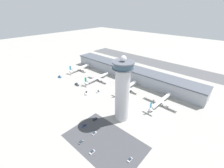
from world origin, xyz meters
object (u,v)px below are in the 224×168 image
object	(u,v)px
service_truck_fuel	(60,77)
car_green_van	(94,133)
airplane_gate_alpha	(80,68)
car_silver_sedan	(95,119)
service_truck_baggage	(86,93)
control_tower	(122,90)
service_truck_water	(99,92)
car_grey_coupe	(81,142)
service_truck_catering	(77,84)
airplane_gate_bravo	(97,78)
car_navy_sedan	(130,160)
car_white_wagon	(84,125)
car_red_hatchback	(92,152)
airplane_gate_charlie	(127,87)
airplane_gate_delta	(160,101)

from	to	relation	value
service_truck_fuel	car_green_van	distance (m)	132.15
airplane_gate_alpha	car_silver_sedan	bearing A→B (deg)	-31.03
service_truck_baggage	control_tower	bearing A→B (deg)	-5.91
service_truck_water	service_truck_fuel	bearing A→B (deg)	-173.31
car_silver_sedan	car_grey_coupe	world-z (taller)	car_grey_coupe
airplane_gate_alpha	service_truck_catering	size ratio (longest dim) A/B	4.65
airplane_gate_bravo	service_truck_water	size ratio (longest dim) A/B	7.24
service_truck_catering	service_truck_fuel	size ratio (longest dim) A/B	1.50
car_navy_sedan	service_truck_catering	bearing A→B (deg)	160.07
service_truck_fuel	service_truck_water	size ratio (longest dim) A/B	0.90
service_truck_catering	service_truck_baggage	distance (m)	29.26
service_truck_catering	car_white_wagon	size ratio (longest dim) A/B	2.05
car_green_van	service_truck_water	bearing A→B (deg)	133.12
airplane_gate_alpha	car_navy_sedan	xyz separation A→B (m)	(162.13, -79.97, -4.05)
service_truck_baggage	car_red_hatchback	distance (m)	86.37
airplane_gate_alpha	car_white_wagon	xyz separation A→B (m)	(110.93, -79.74, -4.08)
car_navy_sedan	car_red_hatchback	world-z (taller)	car_red_hatchback
airplane_gate_alpha	airplane_gate_charlie	distance (m)	100.29
car_green_van	airplane_gate_charlie	bearing A→B (deg)	107.21
service_truck_water	car_grey_coupe	size ratio (longest dim) A/B	1.45
airplane_gate_bravo	car_navy_sedan	world-z (taller)	airplane_gate_bravo
airplane_gate_delta	car_red_hatchback	world-z (taller)	airplane_gate_delta
airplane_gate_charlie	service_truck_baggage	size ratio (longest dim) A/B	5.85
airplane_gate_alpha	airplane_gate_delta	distance (m)	147.21
car_navy_sedan	car_red_hatchback	distance (m)	28.19
control_tower	car_grey_coupe	world-z (taller)	control_tower
airplane_gate_bravo	car_grey_coupe	distance (m)	114.09
car_green_van	service_truck_fuel	bearing A→B (deg)	161.44
car_white_wagon	car_navy_sedan	size ratio (longest dim) A/B	0.98
car_green_van	car_red_hatchback	size ratio (longest dim) A/B	0.98
service_truck_water	service_truck_baggage	bearing A→B (deg)	-123.29
service_truck_fuel	car_navy_sedan	world-z (taller)	service_truck_fuel
car_green_van	airplane_gate_bravo	bearing A→B (deg)	135.40
airplane_gate_charlie	car_red_hatchback	bearing A→B (deg)	-68.06
car_white_wagon	car_grey_coupe	size ratio (longest dim) A/B	0.95
service_truck_baggage	car_red_hatchback	bearing A→B (deg)	-36.78
control_tower	car_red_hatchback	world-z (taller)	control_tower
service_truck_water	car_red_hatchback	distance (m)	88.67
control_tower	car_green_van	distance (m)	44.50
airplane_gate_delta	service_truck_water	bearing A→B (deg)	-159.48
car_red_hatchback	service_truck_fuel	bearing A→B (deg)	158.07
airplane_gate_charlie	car_grey_coupe	bearing A→B (deg)	-75.55
car_navy_sedan	airplane_gate_charlie	bearing A→B (deg)	128.17
car_green_van	car_grey_coupe	size ratio (longest dim) A/B	1.00
airplane_gate_delta	car_red_hatchback	distance (m)	91.61
service_truck_fuel	car_green_van	xyz separation A→B (m)	(125.28, -42.07, -0.51)
airplane_gate_bravo	service_truck_water	xyz separation A→B (m)	(26.67, -22.39, -3.11)
airplane_gate_charlie	service_truck_fuel	distance (m)	107.39
service_truck_baggage	airplane_gate_alpha	bearing A→B (deg)	148.45
airplane_gate_delta	service_truck_catering	bearing A→B (deg)	-162.95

